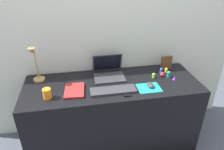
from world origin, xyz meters
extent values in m
plane|color=#474C56|center=(0.00, 0.00, 0.00)|extent=(6.00, 6.00, 0.00)
cube|color=beige|center=(0.00, 0.35, 0.76)|extent=(2.87, 0.05, 1.53)
cube|color=black|center=(0.00, 0.00, 0.37)|extent=(1.67, 0.61, 0.74)
cube|color=#333338|center=(-0.01, 0.10, 0.75)|extent=(0.30, 0.21, 0.01)
cube|color=#333338|center=(-0.01, 0.23, 0.85)|extent=(0.30, 0.06, 0.20)
cube|color=black|center=(-0.01, 0.22, 0.85)|extent=(0.27, 0.05, 0.17)
cube|color=#333338|center=(-0.02, -0.14, 0.75)|extent=(0.41, 0.13, 0.02)
cube|color=teal|center=(0.31, -0.14, 0.74)|extent=(0.21, 0.17, 0.00)
ellipsoid|color=#333338|center=(0.33, -0.13, 0.76)|extent=(0.06, 0.10, 0.03)
cube|color=black|center=(0.09, -0.18, 0.74)|extent=(0.07, 0.13, 0.01)
cylinder|color=#A5844C|center=(-0.69, 0.19, 0.75)|extent=(0.11, 0.11, 0.02)
cylinder|color=#A5844C|center=(-0.69, 0.19, 0.91)|extent=(0.01, 0.01, 0.31)
cylinder|color=#A5844C|center=(-0.69, 0.15, 1.07)|extent=(0.01, 0.07, 0.09)
cone|color=#A5844C|center=(-0.69, 0.11, 1.08)|extent=(0.06, 0.06, 0.05)
cube|color=maroon|center=(-0.36, -0.08, 0.75)|extent=(0.19, 0.25, 0.02)
cube|color=brown|center=(0.62, 0.19, 0.81)|extent=(0.12, 0.02, 0.15)
cylinder|color=orange|center=(-0.58, -0.14, 0.78)|extent=(0.07, 0.07, 0.09)
cone|color=purple|center=(0.61, -0.04, 0.76)|extent=(0.03, 0.03, 0.04)
cylinder|color=blue|center=(0.53, 0.11, 0.76)|extent=(0.03, 0.03, 0.03)
sphere|color=blue|center=(0.53, 0.11, 0.78)|extent=(0.03, 0.03, 0.03)
cylinder|color=#8CDB33|center=(0.42, 0.03, 0.75)|extent=(0.03, 0.03, 0.02)
sphere|color=#8CDB33|center=(0.42, 0.03, 0.78)|extent=(0.03, 0.03, 0.03)
cylinder|color=yellow|center=(0.58, 0.11, 0.75)|extent=(0.03, 0.03, 0.03)
sphere|color=yellow|center=(0.58, 0.11, 0.78)|extent=(0.03, 0.03, 0.03)
ellipsoid|color=red|center=(0.52, 0.04, 0.76)|extent=(0.04, 0.04, 0.04)
cylinder|color=teal|center=(0.57, 0.02, 0.76)|extent=(0.03, 0.03, 0.03)
sphere|color=teal|center=(0.57, 0.02, 0.79)|extent=(0.04, 0.04, 0.04)
camera|label=1|loc=(-0.31, -1.67, 1.75)|focal=33.30mm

